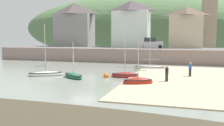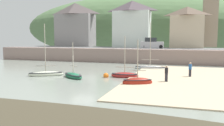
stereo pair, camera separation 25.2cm
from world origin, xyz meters
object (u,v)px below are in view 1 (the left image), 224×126
object	(u,v)px
waterfront_building_centre	(131,24)
sailboat_nearest_shore	(46,74)
church_with_spire	(209,9)
motorboat_with_cabin	(138,82)
waterfront_building_right	(186,27)
person_on_slipway	(190,69)
sailboat_blue_trim	(150,67)
fishing_boat_green	(73,76)
dinghy_open_wooden	(125,75)
mooring_buoy	(106,76)
parked_car_near_slipway	(151,44)
person_near_water	(167,73)
waterfront_building_left	(74,24)

from	to	relation	value
waterfront_building_centre	sailboat_nearest_shore	distance (m)	26.37
church_with_spire	motorboat_with_cabin	size ratio (longest dim) A/B	3.26
church_with_spire	sailboat_nearest_shore	size ratio (longest dim) A/B	2.36
waterfront_building_right	sailboat_nearest_shore	bearing A→B (deg)	-122.08
church_with_spire	person_on_slipway	distance (m)	27.17
waterfront_building_centre	church_with_spire	distance (m)	15.99
sailboat_blue_trim	fishing_boat_green	distance (m)	12.07
waterfront_building_centre	waterfront_building_right	size ratio (longest dim) A/B	1.19
dinghy_open_wooden	mooring_buoy	bearing A→B (deg)	-167.13
church_with_spire	parked_car_near_slipway	distance (m)	15.08
waterfront_building_centre	church_with_spire	size ratio (longest dim) A/B	0.64
parked_car_near_slipway	sailboat_nearest_shore	bearing A→B (deg)	-117.58
dinghy_open_wooden	person_near_water	xyz separation A→B (m)	(4.77, -1.92, 0.74)
dinghy_open_wooden	person_on_slipway	xyz separation A→B (m)	(7.08, 1.99, 0.74)
sailboat_nearest_shore	person_on_slipway	xyz separation A→B (m)	(16.23, 3.64, 0.73)
waterfront_building_centre	mooring_buoy	world-z (taller)	waterfront_building_centre
sailboat_blue_trim	sailboat_nearest_shore	world-z (taller)	sailboat_blue_trim
fishing_boat_green	sailboat_nearest_shore	xyz separation A→B (m)	(-3.73, 0.39, 0.02)
waterfront_building_centre	person_on_slipway	bearing A→B (deg)	-61.99
parked_car_near_slipway	mooring_buoy	world-z (taller)	parked_car_near_slipway
motorboat_with_cabin	person_on_slipway	xyz separation A→B (m)	(4.87, 5.87, 0.68)
waterfront_building_centre	waterfront_building_right	bearing A→B (deg)	0.00
fishing_boat_green	sailboat_blue_trim	bearing A→B (deg)	92.07
waterfront_building_left	church_with_spire	xyz separation A→B (m)	(27.90, 4.00, 2.80)
mooring_buoy	church_with_spire	bearing A→B (deg)	65.13
dinghy_open_wooden	waterfront_building_right	bearing A→B (deg)	68.85
waterfront_building_centre	person_on_slipway	distance (m)	24.95
waterfront_building_right	dinghy_open_wooden	distance (m)	24.98
waterfront_building_left	church_with_spire	world-z (taller)	church_with_spire
fishing_boat_green	parked_car_near_slipway	world-z (taller)	parked_car_near_slipway
person_on_slipway	waterfront_building_left	bearing A→B (deg)	138.39
waterfront_building_left	fishing_boat_green	world-z (taller)	waterfront_building_left
dinghy_open_wooden	fishing_boat_green	bearing A→B (deg)	-164.85
motorboat_with_cabin	person_on_slipway	bearing A→B (deg)	26.97
person_near_water	sailboat_nearest_shore	bearing A→B (deg)	178.92
person_near_water	sailboat_blue_trim	bearing A→B (deg)	107.38
parked_car_near_slipway	person_near_water	bearing A→B (deg)	-80.74
waterfront_building_right	parked_car_near_slipway	bearing A→B (deg)	-143.20
dinghy_open_wooden	parked_car_near_slipway	world-z (taller)	dinghy_open_wooden
motorboat_with_cabin	person_on_slipway	distance (m)	7.66
parked_car_near_slipway	fishing_boat_green	bearing A→B (deg)	-108.19
waterfront_building_centre	person_on_slipway	world-z (taller)	waterfront_building_centre
sailboat_blue_trim	fishing_boat_green	xyz separation A→B (m)	(-7.19, -9.69, -0.02)
church_with_spire	parked_car_near_slipway	xyz separation A→B (m)	(-10.46, -8.50, -6.77)
dinghy_open_wooden	sailboat_blue_trim	world-z (taller)	sailboat_blue_trim
waterfront_building_right	motorboat_with_cabin	world-z (taller)	waterfront_building_right
waterfront_building_centre	waterfront_building_left	bearing A→B (deg)	180.00
waterfront_building_right	motorboat_with_cabin	bearing A→B (deg)	-98.99
parked_car_near_slipway	waterfront_building_right	bearing A→B (deg)	34.43
mooring_buoy	waterfront_building_left	bearing A→B (deg)	121.87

